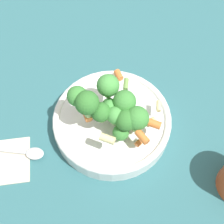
# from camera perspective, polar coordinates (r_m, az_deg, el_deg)

# --- Properties ---
(ground_plane) EXTENTS (3.00, 3.00, 0.00)m
(ground_plane) POSITION_cam_1_polar(r_m,az_deg,el_deg) (0.66, 0.00, -2.62)
(ground_plane) COLOR #2D6066
(bowl) EXTENTS (0.24, 0.24, 0.04)m
(bowl) POSITION_cam_1_polar(r_m,az_deg,el_deg) (0.64, 0.00, -1.68)
(bowl) COLOR white
(bowl) RESTS_ON ground_plane
(pasta_salad) EXTENTS (0.16, 0.18, 0.10)m
(pasta_salad) POSITION_cam_1_polar(r_m,az_deg,el_deg) (0.57, 0.17, 0.80)
(pasta_salad) COLOR #8CB766
(pasta_salad) RESTS_ON bowl
(spoon) EXTENTS (0.15, 0.13, 0.01)m
(spoon) POSITION_cam_1_polar(r_m,az_deg,el_deg) (0.65, -17.22, -6.90)
(spoon) COLOR silver
(spoon) RESTS_ON napkin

